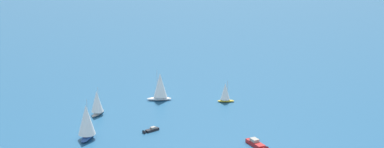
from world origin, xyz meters
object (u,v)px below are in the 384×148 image
(motorboat_far_stbd, at_px, (258,145))
(sailboat_offshore, at_px, (97,103))
(sailboat_outer_ring_e, at_px, (160,87))
(sailboat_outer_ring_c, at_px, (87,122))
(motorboat_mid_cluster, at_px, (150,130))
(sailboat_inshore, at_px, (225,92))

(motorboat_far_stbd, xyz_separation_m, sailboat_offshore, (-10.26, 63.60, 4.08))
(sailboat_outer_ring_e, bearing_deg, sailboat_outer_ring_c, -169.57)
(motorboat_far_stbd, xyz_separation_m, motorboat_mid_cluster, (-10.94, 36.49, -0.28))
(motorboat_far_stbd, relative_size, sailboat_outer_ring_c, 0.74)
(motorboat_mid_cluster, distance_m, sailboat_outer_ring_e, 35.59)
(sailboat_outer_ring_c, relative_size, sailboat_outer_ring_e, 1.06)
(sailboat_offshore, xyz_separation_m, sailboat_outer_ring_e, (27.98, -6.69, 0.97))
(sailboat_offshore, bearing_deg, sailboat_outer_ring_c, -140.70)
(motorboat_far_stbd, relative_size, motorboat_mid_cluster, 1.56)
(sailboat_inshore, bearing_deg, motorboat_mid_cluster, 177.83)
(sailboat_offshore, bearing_deg, motorboat_far_stbd, -80.84)
(sailboat_outer_ring_e, bearing_deg, motorboat_mid_cluster, -144.54)
(sailboat_outer_ring_c, bearing_deg, motorboat_far_stbd, -59.09)
(motorboat_mid_cluster, bearing_deg, motorboat_far_stbd, -73.32)
(motorboat_far_stbd, bearing_deg, motorboat_mid_cluster, 106.68)
(motorboat_mid_cluster, height_order, sailboat_outer_ring_c, sailboat_outer_ring_c)
(sailboat_offshore, height_order, motorboat_mid_cluster, sailboat_offshore)
(sailboat_outer_ring_c, height_order, sailboat_outer_ring_e, sailboat_outer_ring_c)
(sailboat_inshore, distance_m, sailboat_offshore, 51.19)
(sailboat_outer_ring_c, distance_m, sailboat_outer_ring_e, 47.43)
(sailboat_inshore, relative_size, sailboat_offshore, 0.83)
(motorboat_mid_cluster, xyz_separation_m, sailboat_outer_ring_e, (28.66, 20.41, 5.33))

